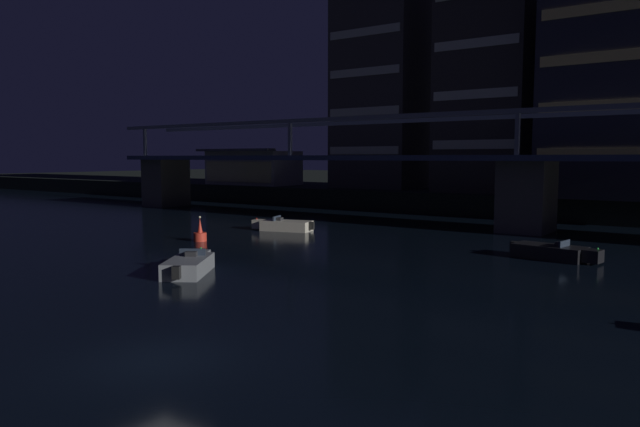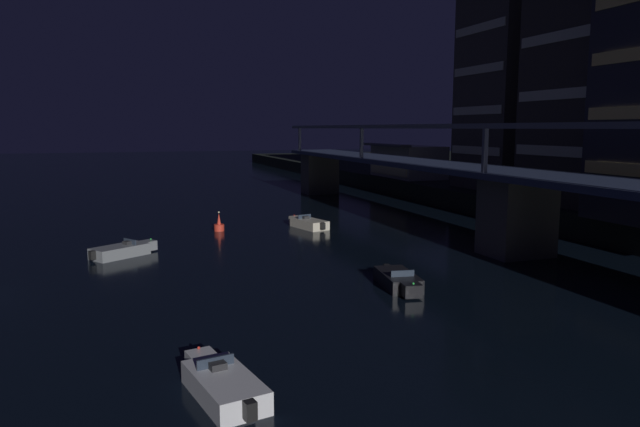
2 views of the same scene
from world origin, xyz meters
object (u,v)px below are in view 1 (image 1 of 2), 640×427
(tower_west_tall, at_px, (493,73))
(channel_buoy, at_px, (200,234))
(speedboat_mid_left, at_px, (190,265))
(river_bridge, at_px, (527,174))
(waterfront_pavilion, at_px, (253,168))
(speedboat_near_left, at_px, (553,252))
(tower_west_low, at_px, (385,94))
(tower_central, at_px, (619,87))
(speedboat_near_center, at_px, (284,225))

(tower_west_tall, bearing_deg, channel_buoy, -105.12)
(tower_west_tall, distance_m, speedboat_mid_left, 43.63)
(river_bridge, relative_size, waterfront_pavilion, 7.33)
(speedboat_mid_left, bearing_deg, tower_west_tall, 88.77)
(speedboat_near_left, bearing_deg, waterfront_pavilion, 151.72)
(tower_west_low, distance_m, waterfront_pavilion, 20.16)
(channel_buoy, bearing_deg, tower_central, 56.91)
(tower_west_low, xyz_separation_m, channel_buoy, (4.62, -34.45, -12.85))
(river_bridge, height_order, channel_buoy, river_bridge)
(tower_west_tall, height_order, channel_buoy, tower_west_tall)
(tower_west_low, xyz_separation_m, tower_central, (25.58, -2.29, -1.08))
(waterfront_pavilion, xyz_separation_m, speedboat_near_left, (44.18, -23.77, -4.02))
(tower_west_tall, xyz_separation_m, speedboat_mid_left, (-0.88, -41.27, -14.11))
(tower_west_low, distance_m, speedboat_near_center, 30.00)
(tower_west_low, distance_m, speedboat_near_left, 40.62)
(tower_west_tall, distance_m, channel_buoy, 36.98)
(speedboat_near_left, bearing_deg, river_bridge, 112.75)
(river_bridge, xyz_separation_m, tower_west_low, (-21.59, 16.03, 8.84))
(tower_west_tall, relative_size, waterfront_pavilion, 2.01)
(waterfront_pavilion, height_order, channel_buoy, waterfront_pavilion)
(tower_central, bearing_deg, speedboat_near_center, -129.43)
(river_bridge, relative_size, speedboat_near_left, 17.36)
(speedboat_near_center, bearing_deg, tower_west_tall, 72.59)
(waterfront_pavilion, bearing_deg, speedboat_near_center, -43.81)
(waterfront_pavilion, bearing_deg, speedboat_near_left, -28.28)
(tower_central, xyz_separation_m, channel_buoy, (-20.96, -32.17, -11.77))
(speedboat_near_left, distance_m, speedboat_mid_left, 20.32)
(tower_west_low, relative_size, speedboat_near_left, 4.31)
(channel_buoy, bearing_deg, speedboat_mid_left, -45.73)
(speedboat_near_left, bearing_deg, tower_west_tall, 116.20)
(river_bridge, xyz_separation_m, tower_central, (3.99, 13.75, 7.76))
(speedboat_near_left, bearing_deg, speedboat_mid_left, -133.18)
(tower_west_tall, height_order, speedboat_mid_left, tower_west_tall)
(river_bridge, xyz_separation_m, channel_buoy, (-16.97, -18.42, -4.01))
(speedboat_near_left, height_order, speedboat_mid_left, same)
(river_bridge, height_order, tower_west_tall, tower_west_tall)
(river_bridge, height_order, tower_central, tower_central)
(tower_west_low, relative_size, waterfront_pavilion, 1.82)
(tower_central, height_order, speedboat_mid_left, tower_central)
(river_bridge, height_order, speedboat_near_left, river_bridge)
(tower_central, height_order, speedboat_near_center, tower_central)
(tower_central, bearing_deg, channel_buoy, -123.09)
(waterfront_pavilion, relative_size, channel_buoy, 7.05)
(channel_buoy, bearing_deg, speedboat_near_center, 82.35)
(tower_west_tall, height_order, speedboat_near_center, tower_west_tall)
(channel_buoy, bearing_deg, tower_west_low, 97.63)
(speedboat_near_center, bearing_deg, tower_central, 50.57)
(tower_west_tall, xyz_separation_m, tower_central, (12.04, -0.86, -2.28))
(tower_west_tall, bearing_deg, river_bridge, -61.14)
(tower_west_low, bearing_deg, tower_west_tall, -6.03)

